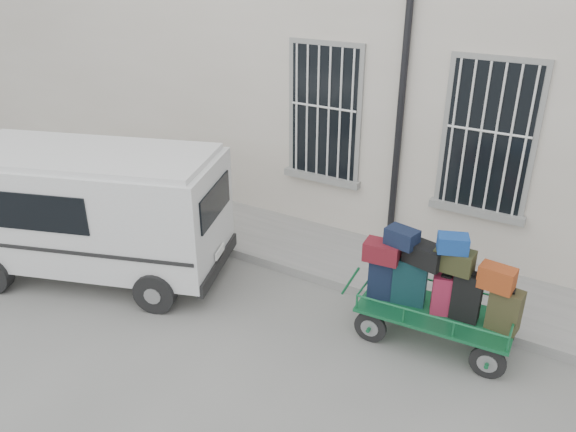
% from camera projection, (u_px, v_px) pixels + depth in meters
% --- Properties ---
extents(ground, '(80.00, 80.00, 0.00)m').
position_uv_depth(ground, '(247.00, 320.00, 7.93)').
color(ground, slate).
rests_on(ground, ground).
extents(building, '(24.00, 5.15, 6.00)m').
position_uv_depth(building, '(404.00, 49.00, 10.89)').
color(building, beige).
rests_on(building, ground).
extents(sidewalk, '(24.00, 1.70, 0.15)m').
position_uv_depth(sidewalk, '(320.00, 251.00, 9.60)').
color(sidewalk, gray).
rests_on(sidewalk, ground).
extents(luggage_cart, '(2.32, 0.99, 1.65)m').
position_uv_depth(luggage_cart, '(435.00, 288.00, 7.14)').
color(luggage_cart, black).
rests_on(luggage_cart, ground).
extents(van, '(4.39, 2.96, 2.06)m').
position_uv_depth(van, '(91.00, 206.00, 8.61)').
color(van, silver).
rests_on(van, ground).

